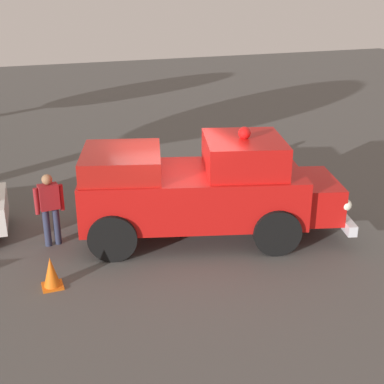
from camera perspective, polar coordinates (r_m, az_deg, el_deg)
The scene contains 6 objects.
ground_plane at distance 12.35m, azimuth -1.64°, elevation -4.89°, with size 60.00×60.00×0.00m, color #514F4C.
vintage_fire_truck at distance 11.97m, azimuth 1.12°, elevation 0.48°, with size 3.82×6.32×2.59m.
lawn_chair_near_truck at distance 16.06m, azimuth 2.30°, elevation 3.72°, with size 0.64×0.64×1.02m.
spectator_seated at distance 15.90m, azimuth 2.30°, elevation 3.95°, with size 0.63×0.55×1.29m.
spectator_standing at distance 12.04m, azimuth -15.05°, elevation -1.35°, with size 0.30×0.65×1.68m.
traffic_cone at distance 10.65m, azimuth -14.89°, elevation -8.41°, with size 0.40×0.40×0.64m.
Camera 1 is at (-10.47, 3.59, 5.49)m, focal length 49.64 mm.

